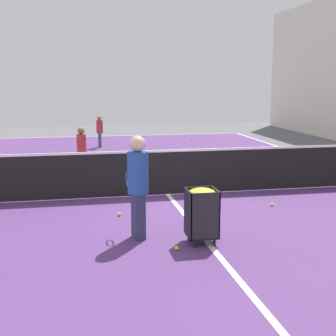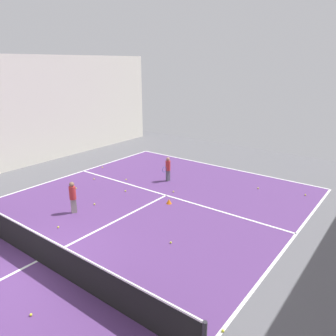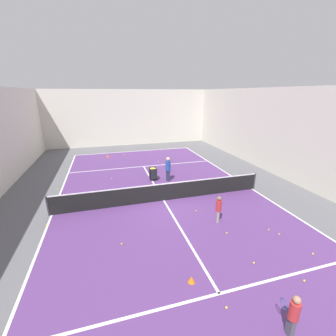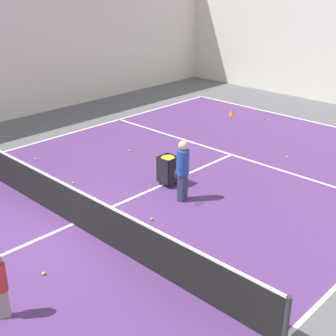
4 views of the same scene
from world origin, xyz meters
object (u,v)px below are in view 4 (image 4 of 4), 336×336
(tennis_net, at_px, (72,205))
(coach_at_net, at_px, (183,167))
(training_cone_1, at_px, (231,113))
(child_midcourt, at_px, (0,282))
(ball_cart, at_px, (168,165))

(tennis_net, distance_m, coach_at_net, 3.10)
(tennis_net, xyz_separation_m, training_cone_1, (-2.80, 10.31, -0.40))
(child_midcourt, distance_m, ball_cart, 6.43)
(tennis_net, height_order, child_midcourt, child_midcourt)
(ball_cart, bearing_deg, child_midcourt, -73.80)
(coach_at_net, relative_size, ball_cart, 1.89)
(training_cone_1, bearing_deg, coach_at_net, -62.46)
(tennis_net, relative_size, ball_cart, 13.14)
(tennis_net, height_order, ball_cart, tennis_net)
(ball_cart, bearing_deg, training_cone_1, 112.55)
(coach_at_net, distance_m, training_cone_1, 8.43)
(child_midcourt, relative_size, ball_cart, 1.45)
(ball_cart, bearing_deg, tennis_net, -91.85)
(tennis_net, height_order, coach_at_net, coach_at_net)
(child_midcourt, xyz_separation_m, training_cone_1, (-4.70, 13.17, -0.62))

